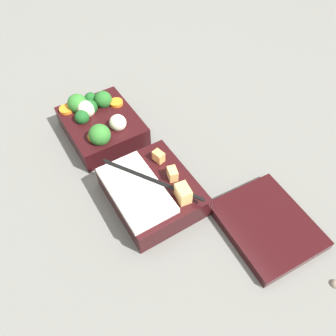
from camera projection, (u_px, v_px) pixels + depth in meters
The scene contains 5 objects.
ground_plane at pixel (125, 160), 0.68m from camera, with size 3.00×3.00×0.00m, color slate.
bento_tray_vegetable at pixel (100, 123), 0.70m from camera, with size 0.17×0.15×0.08m.
bento_tray_rice at pixel (151, 191), 0.60m from camera, with size 0.17×0.15×0.08m.
bento_lid at pixel (267, 225), 0.57m from camera, with size 0.17×0.14×0.02m, color black.
pebble_0 at pixel (335, 283), 0.51m from camera, with size 0.01×0.01×0.01m, color #7A6B5B.
Camera 1 is at (0.43, -0.16, 0.51)m, focal length 35.00 mm.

